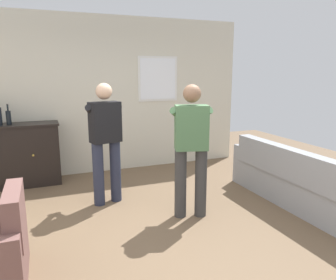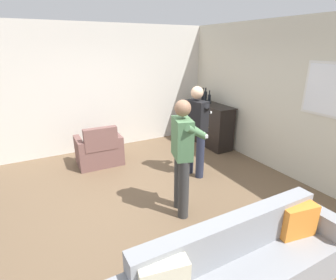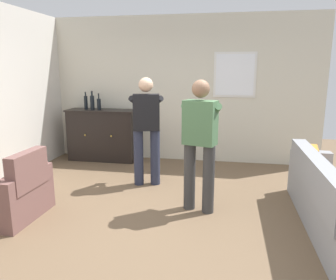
# 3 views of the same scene
# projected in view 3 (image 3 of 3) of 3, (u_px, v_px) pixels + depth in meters

# --- Properties ---
(ground) EXTENTS (10.40, 10.40, 0.00)m
(ground) POSITION_uv_depth(u_px,v_px,m) (155.00, 214.00, 4.15)
(ground) COLOR brown
(wall_back_with_window) EXTENTS (5.20, 0.15, 2.80)m
(wall_back_with_window) POSITION_uv_depth(u_px,v_px,m) (185.00, 89.00, 6.40)
(wall_back_with_window) COLOR beige
(wall_back_with_window) RESTS_ON ground
(couch) EXTENTS (0.57, 2.43, 0.83)m
(couch) POSITION_uv_depth(u_px,v_px,m) (328.00, 202.00, 3.71)
(couch) COLOR gray
(couch) RESTS_ON ground
(armchair) EXTENTS (0.66, 0.89, 0.85)m
(armchair) POSITION_uv_depth(u_px,v_px,m) (14.00, 195.00, 4.01)
(armchair) COLOR brown
(armchair) RESTS_ON ground
(sideboard_cabinet) EXTENTS (1.37, 0.49, 1.02)m
(sideboard_cabinet) POSITION_uv_depth(u_px,v_px,m) (103.00, 135.00, 6.53)
(sideboard_cabinet) COLOR black
(sideboard_cabinet) RESTS_ON ground
(bottle_wine_green) EXTENTS (0.07, 0.07, 0.34)m
(bottle_wine_green) POSITION_uv_depth(u_px,v_px,m) (86.00, 102.00, 6.45)
(bottle_wine_green) COLOR black
(bottle_wine_green) RESTS_ON sideboard_cabinet
(bottle_liquor_amber) EXTENTS (0.08, 0.08, 0.37)m
(bottle_liquor_amber) POSITION_uv_depth(u_px,v_px,m) (92.00, 102.00, 6.39)
(bottle_liquor_amber) COLOR black
(bottle_liquor_amber) RESTS_ON sideboard_cabinet
(bottle_spirits_clear) EXTENTS (0.07, 0.07, 0.32)m
(bottle_spirits_clear) POSITION_uv_depth(u_px,v_px,m) (99.00, 104.00, 6.40)
(bottle_spirits_clear) COLOR black
(bottle_spirits_clear) RESTS_ON sideboard_cabinet
(person_standing_left) EXTENTS (0.54, 0.51, 1.68)m
(person_standing_left) POSITION_uv_depth(u_px,v_px,m) (146.00, 126.00, 5.05)
(person_standing_left) COLOR #282D42
(person_standing_left) RESTS_ON ground
(person_standing_right) EXTENTS (0.53, 0.52, 1.68)m
(person_standing_right) POSITION_uv_depth(u_px,v_px,m) (200.00, 140.00, 4.09)
(person_standing_right) COLOR #383838
(person_standing_right) RESTS_ON ground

